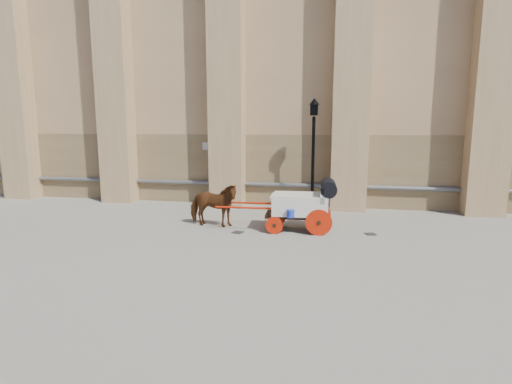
# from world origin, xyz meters

# --- Properties ---
(ground) EXTENTS (90.00, 90.00, 0.00)m
(ground) POSITION_xyz_m (0.00, 0.00, 0.00)
(ground) COLOR slate
(ground) RESTS_ON ground
(cathedral) EXTENTS (44.80, 9.20, 19.20)m
(cathedral) POSITION_xyz_m (2.07, 7.81, 9.01)
(cathedral) COLOR tan
(cathedral) RESTS_ON ground
(horse) EXTENTS (1.80, 0.89, 1.49)m
(horse) POSITION_xyz_m (-0.54, -0.06, 0.74)
(horse) COLOR #5B3113
(horse) RESTS_ON ground
(carriage) EXTENTS (3.88, 1.41, 1.68)m
(carriage) POSITION_xyz_m (2.50, -0.01, 0.91)
(carriage) COLOR black
(carriage) RESTS_ON ground
(street_lamp) EXTENTS (0.41, 0.41, 4.40)m
(street_lamp) POSITION_xyz_m (2.61, 2.92, 2.35)
(street_lamp) COLOR black
(street_lamp) RESTS_ON ground
(drain_grate_near) EXTENTS (0.39, 0.39, 0.01)m
(drain_grate_near) POSITION_xyz_m (0.45, -0.68, 0.01)
(drain_grate_near) COLOR black
(drain_grate_near) RESTS_ON ground
(drain_grate_far) EXTENTS (0.40, 0.40, 0.01)m
(drain_grate_far) POSITION_xyz_m (4.59, -0.09, 0.01)
(drain_grate_far) COLOR black
(drain_grate_far) RESTS_ON ground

